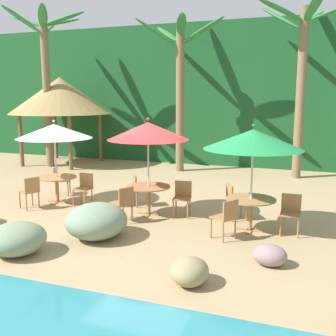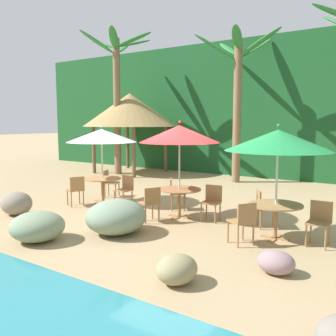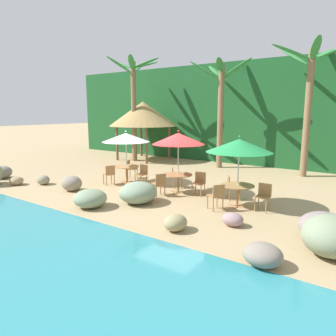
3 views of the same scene
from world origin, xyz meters
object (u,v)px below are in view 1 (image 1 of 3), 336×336
at_px(umbrella_red, 148,131).
at_px(chair_red_inland, 139,188).
at_px(chair_white_left, 30,190).
at_px(palm_tree_second, 180,72).
at_px(palm_tree_nearest, 46,63).
at_px(palm_tree_third, 302,62).
at_px(chair_green_inland, 234,199).
at_px(chair_green_left, 227,216).
at_px(chair_green_seaward, 291,211).
at_px(dining_table_red, 149,191).
at_px(umbrella_green, 253,139).
at_px(dining_table_white, 57,181).
at_px(chair_white_seaward, 84,187).
at_px(umbrella_white, 54,131).
at_px(palapa_hut, 60,96).
at_px(chair_white_inland, 59,179).
at_px(dining_table_green, 251,204).
at_px(chair_red_seaward, 182,196).
at_px(chair_red_left, 124,201).

xyz_separation_m(umbrella_red, chair_red_inland, (-0.56, 0.64, -1.61)).
bearing_deg(chair_white_left, palm_tree_second, 73.73).
bearing_deg(palm_tree_nearest, chair_red_inland, -36.37).
bearing_deg(palm_tree_third, umbrella_red, -117.82).
relative_size(palm_tree_nearest, palm_tree_second, 1.09).
height_order(palm_tree_second, palm_tree_third, palm_tree_third).
xyz_separation_m(chair_green_inland, chair_green_left, (0.14, -1.45, 0.00)).
height_order(chair_green_seaward, palm_tree_second, palm_tree_second).
distance_m(dining_table_red, palm_tree_second, 6.97).
distance_m(dining_table_red, umbrella_green, 3.00).
height_order(chair_red_inland, chair_green_seaward, same).
bearing_deg(chair_green_inland, umbrella_green, -53.20).
relative_size(dining_table_white, chair_white_seaward, 1.26).
distance_m(umbrella_white, palapa_hut, 6.89).
bearing_deg(chair_green_inland, palm_tree_second, 119.82).
height_order(chair_white_inland, chair_green_seaward, same).
xyz_separation_m(chair_green_seaward, palm_tree_third, (-0.20, 6.44, 3.64)).
xyz_separation_m(dining_table_green, chair_green_inland, (-0.51, 0.68, -0.10)).
relative_size(chair_red_inland, chair_green_seaward, 1.00).
height_order(chair_white_inland, palm_tree_third, palm_tree_third).
xyz_separation_m(chair_white_inland, chair_white_left, (0.18, -1.55, 0.00)).
bearing_deg(umbrella_white, dining_table_red, -4.09).
relative_size(chair_red_seaward, chair_green_seaward, 1.00).
height_order(dining_table_red, palm_tree_second, palm_tree_second).
xyz_separation_m(chair_white_inland, chair_red_left, (3.01, -1.74, 0.00)).
bearing_deg(umbrella_green, chair_green_seaward, 6.63).
bearing_deg(chair_green_left, chair_red_left, 172.52).
bearing_deg(umbrella_red, umbrella_white, 175.91).
bearing_deg(palapa_hut, chair_green_seaward, -31.55).
xyz_separation_m(dining_table_red, palm_tree_nearest, (-6.70, 5.16, 3.67)).
xyz_separation_m(chair_green_seaward, palm_tree_nearest, (-10.15, 5.43, 3.78)).
bearing_deg(chair_red_inland, umbrella_white, -169.30).
xyz_separation_m(umbrella_white, palm_tree_third, (6.14, 5.97, 2.14)).
relative_size(chair_red_inland, palapa_hut, 0.20).
height_order(umbrella_white, chair_green_seaward, umbrella_white).
bearing_deg(chair_red_left, chair_red_seaward, 41.58).
relative_size(umbrella_white, dining_table_green, 2.12).
bearing_deg(palm_tree_second, dining_table_green, -59.38).
bearing_deg(palm_tree_third, dining_table_white, -135.79).
bearing_deg(palm_tree_second, chair_white_left, -106.27).
xyz_separation_m(umbrella_white, chair_white_seaward, (0.85, 0.05, -1.50)).
distance_m(dining_table_white, chair_white_left, 0.86).
bearing_deg(umbrella_green, chair_green_inland, 126.80).
relative_size(chair_red_seaward, umbrella_green, 0.36).
relative_size(chair_red_left, dining_table_green, 0.79).
height_order(dining_table_white, chair_red_inland, chair_red_inland).
xyz_separation_m(chair_red_left, chair_green_seaward, (3.76, 0.53, 0.00)).
relative_size(chair_red_inland, chair_green_inland, 1.00).
bearing_deg(chair_red_seaward, chair_red_inland, 162.63).
relative_size(chair_white_seaward, umbrella_red, 0.35).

